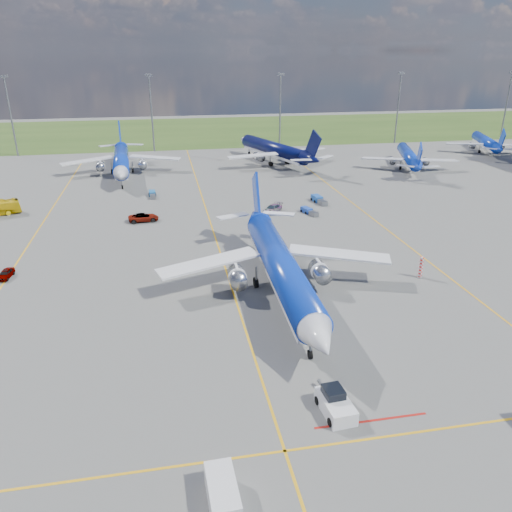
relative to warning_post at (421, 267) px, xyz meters
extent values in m
plane|color=#545451|center=(-26.00, -8.00, -1.50)|extent=(400.00, 400.00, 0.00)
cube|color=#2D4719|center=(-26.00, 142.00, -1.50)|extent=(400.00, 80.00, 0.01)
cube|color=gold|center=(-26.00, 22.00, -1.49)|extent=(0.25, 160.00, 0.02)
cube|color=gold|center=(-26.00, -28.00, -1.49)|extent=(60.00, 0.25, 0.02)
cube|color=gold|center=(-56.00, 32.00, -1.49)|extent=(0.25, 120.00, 0.02)
cube|color=gold|center=(4.00, 32.00, -1.49)|extent=(0.25, 120.00, 0.02)
cube|color=#A5140F|center=(-18.00, -26.00, -1.49)|extent=(10.00, 0.25, 0.02)
cylinder|color=slate|center=(-76.00, 102.00, 9.50)|extent=(0.50, 0.50, 22.00)
cube|color=slate|center=(-76.00, 102.00, 20.80)|extent=(2.20, 0.50, 0.80)
cylinder|color=slate|center=(-36.00, 102.00, 9.50)|extent=(0.50, 0.50, 22.00)
cube|color=slate|center=(-36.00, 102.00, 20.80)|extent=(2.20, 0.50, 0.80)
cylinder|color=slate|center=(4.00, 102.00, 9.50)|extent=(0.50, 0.50, 22.00)
cube|color=slate|center=(4.00, 102.00, 20.80)|extent=(2.20, 0.50, 0.80)
cylinder|color=slate|center=(44.00, 102.00, 9.50)|extent=(0.50, 0.50, 22.00)
cube|color=slate|center=(44.00, 102.00, 20.80)|extent=(2.20, 0.50, 0.80)
cylinder|color=slate|center=(84.00, 102.00, 9.50)|extent=(0.50, 0.50, 22.00)
cube|color=slate|center=(84.00, 102.00, 20.80)|extent=(2.20, 0.50, 0.80)
cylinder|color=red|center=(0.00, 0.00, 0.00)|extent=(0.50, 0.50, 3.00)
cube|color=silver|center=(-20.64, -24.41, -0.83)|extent=(2.61, 4.50, 1.34)
cube|color=black|center=(-20.69, -23.79, 0.10)|extent=(1.79, 1.98, 0.93)
cube|color=slate|center=(-20.85, -21.74, -0.93)|extent=(0.45, 2.49, 0.21)
cube|color=silver|center=(-31.39, -32.09, -0.51)|extent=(2.12, 4.54, 1.97)
imported|color=#999999|center=(-56.09, 10.43, -0.90)|extent=(1.87, 3.67, 1.20)
imported|color=#999999|center=(-37.94, 31.99, -0.74)|extent=(5.73, 3.20, 1.51)
imported|color=#999999|center=(-13.46, 33.17, -0.78)|extent=(4.90, 5.00, 1.44)
cube|color=#1B3FA5|center=(-7.13, 31.59, -0.99)|extent=(1.98, 2.68, 1.01)
cube|color=slate|center=(-6.37, 29.32, -1.09)|extent=(1.63, 2.10, 0.83)
cube|color=#1B61A3|center=(-36.45, 49.54, -0.99)|extent=(1.43, 2.49, 1.03)
cube|color=slate|center=(-36.33, 47.12, -1.08)|extent=(1.21, 1.92, 0.84)
cube|color=#1C50A9|center=(-2.84, 38.78, -0.89)|extent=(1.87, 3.05, 1.22)
cube|color=slate|center=(-2.52, 35.90, -1.00)|extent=(1.57, 2.36, 1.00)
camera|label=1|loc=(-33.82, -57.26, 27.48)|focal=35.00mm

